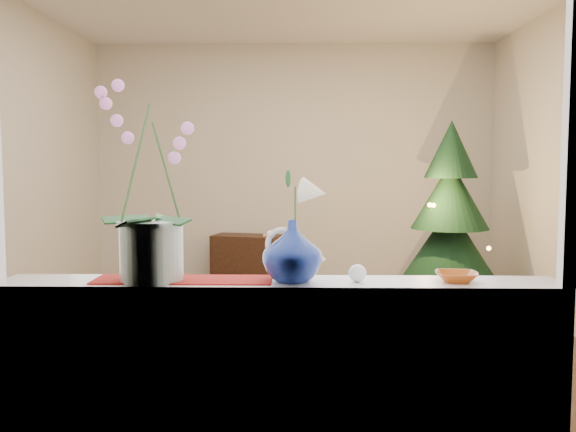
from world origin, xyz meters
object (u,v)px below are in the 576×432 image
orchid_pot (150,181)px  xmas_tree (450,214)px  paperweight (357,273)px  side_table (247,260)px  amber_dish (456,278)px  blue_vase (292,246)px  swan (295,256)px

orchid_pot → xmas_tree: (2.00, 3.63, -0.43)m
paperweight → side_table: bearing=100.1°
paperweight → xmas_tree: 3.82m
paperweight → side_table: paperweight is taller
orchid_pot → side_table: bearing=90.3°
paperweight → amber_dish: bearing=1.0°
side_table → paperweight: bearing=-65.5°
blue_vase → xmas_tree: xmas_tree is taller
side_table → orchid_pot: bearing=-75.3°
orchid_pot → side_table: (-0.02, 4.62, -1.03)m
blue_vase → side_table: 4.72m
paperweight → swan: bearing=177.2°
swan → paperweight: size_ratio=3.40×
side_table → blue_vase: bearing=-68.5°
orchid_pot → swan: size_ratio=3.33×
swan → side_table: 4.71m
blue_vase → amber_dish: bearing=0.2°
swan → xmas_tree: (1.44, 3.62, -0.14)m
orchid_pot → blue_vase: size_ratio=2.82×
paperweight → side_table: size_ratio=0.09×
amber_dish → side_table: amber_dish is taller
amber_dish → xmas_tree: (0.81, 3.62, -0.05)m
blue_vase → xmas_tree: 3.91m
swan → blue_vase: size_ratio=0.85×
orchid_pot → side_table: 4.73m
orchid_pot → paperweight: (0.81, -0.01, -0.36)m
blue_vase → orchid_pot: bearing=180.0°
paperweight → side_table: (-0.83, 4.63, -0.68)m
paperweight → amber_dish: (0.39, 0.01, -0.02)m
orchid_pot → amber_dish: size_ratio=5.64×
paperweight → xmas_tree: xmas_tree is taller
blue_vase → side_table: bearing=97.1°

